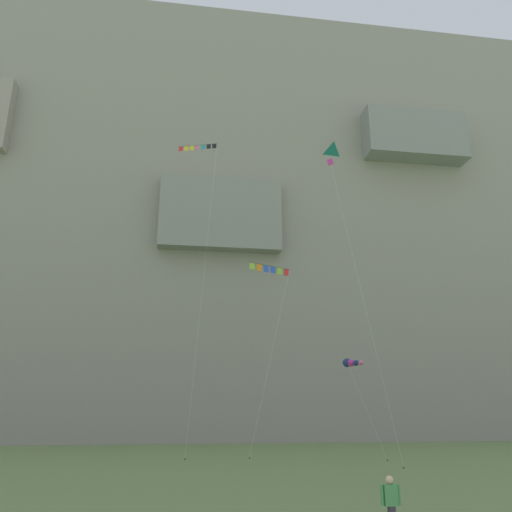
# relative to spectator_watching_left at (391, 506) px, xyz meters

# --- Properties ---
(cliff_face) EXTENTS (180.00, 26.86, 55.45)m
(cliff_face) POSITION_rel_spectator_watching_left_xyz_m (-2.23, 51.87, 26.87)
(cliff_face) COLOR gray
(cliff_face) RESTS_ON ground
(spectator_watching_left) EXTENTS (0.57, 0.22, 1.61)m
(spectator_watching_left) POSITION_rel_spectator_watching_left_xyz_m (0.00, 0.00, 0.00)
(spectator_watching_left) COLOR #38333D
(spectator_watching_left) RESTS_ON ground
(kite_banner_high_left) EXTENTS (4.37, 5.33, 15.61)m
(kite_banner_high_left) POSITION_rel_spectator_watching_left_xyz_m (1.45, 27.47, 14.02)
(kite_banner_high_left) COLOR black
(kite_banner_high_left) RESTS_ON ground
(kite_windsock_low_right) EXTENTS (2.45, 3.10, 7.00)m
(kite_windsock_low_right) POSITION_rel_spectator_watching_left_xyz_m (6.26, 20.96, 5.70)
(kite_windsock_low_right) COLOR navy
(kite_windsock_low_right) RESTS_ON ground
(kite_banner_far_right) EXTENTS (3.50, 3.39, 26.27)m
(kite_banner_far_right) POSITION_rel_spectator_watching_left_xyz_m (-5.24, 25.74, 23.27)
(kite_banner_far_right) COLOR black
(kite_banner_far_right) RESTS_ON ground
(kite_delta_low_left) EXTENTS (4.30, 3.65, 21.54)m
(kite_delta_low_left) POSITION_rel_spectator_watching_left_xyz_m (4.19, 18.47, 20.14)
(kite_delta_low_left) COLOR teal
(kite_delta_low_left) RESTS_ON ground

